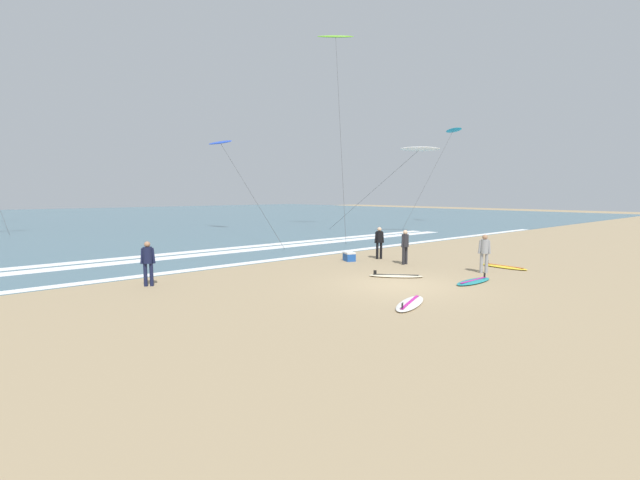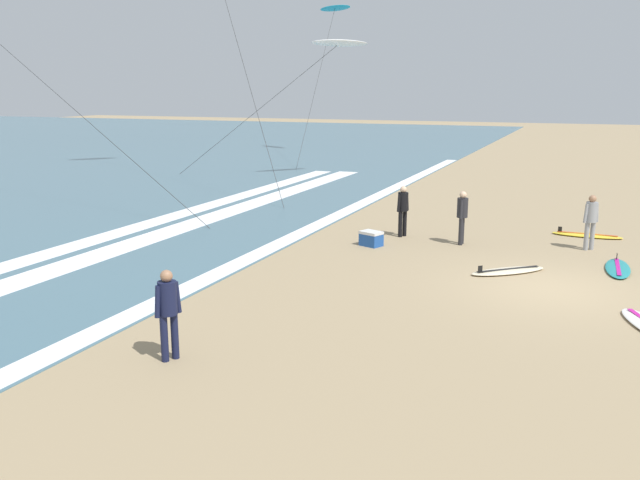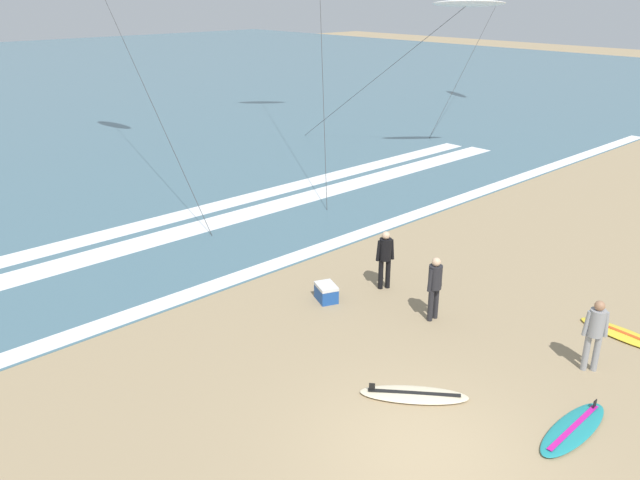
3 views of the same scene
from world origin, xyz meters
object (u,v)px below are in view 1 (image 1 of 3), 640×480
surfer_mid_group (484,250)px  kite_cyan_mid_center (453,131)px  surfer_background_far (148,259)px  surfboard_foreground_flat (504,267)px  cooler_box (349,256)px  surfboard_right_spare (396,276)px  kite_blue_far_left (220,143)px  surfboard_near_water (474,281)px  surfboard_left_pile (410,303)px  surfer_left_near (405,244)px  kite_white_far_right (420,149)px  kite_lime_high_right (336,38)px  surfer_foreground_main (379,240)px

surfer_mid_group → kite_cyan_mid_center: (25.21, 17.51, 8.95)m
surfer_background_far → surfboard_foreground_flat: 14.79m
surfer_mid_group → cooler_box: (-1.87, 5.98, -0.74)m
surfboard_right_spare → kite_blue_far_left: bearing=77.3°
surfer_mid_group → kite_blue_far_left: (1.93, 25.46, 6.62)m
surfboard_near_water → surfboard_left_pile: same height
surfer_left_near → surfboard_right_spare: surfer_left_near is taller
kite_white_far_right → cooler_box: bearing=-155.9°
kite_lime_high_right → surfer_mid_group: bearing=-117.3°
surfboard_left_pile → kite_white_far_right: size_ratio=0.22×
surfer_foreground_main → surfboard_foreground_flat: surfer_foreground_main is taller
surfer_left_near → kite_cyan_mid_center: bearing=28.3°
kite_blue_far_left → cooler_box: size_ratio=21.14×
kite_white_far_right → surfboard_right_spare: bearing=-146.3°
kite_white_far_right → kite_cyan_mid_center: bearing=21.9°
surfer_left_near → surfer_background_far: (-10.70, 2.99, 0.00)m
cooler_box → surfboard_near_water: bearing=-91.9°
surfboard_left_pile → kite_blue_far_left: kite_blue_far_left is taller
surfboard_right_spare → kite_white_far_right: bearing=33.7°
kite_lime_high_right → surfer_foreground_main: bearing=-126.1°
surfboard_left_pile → cooler_box: size_ratio=2.96×
surfer_background_far → surfboard_near_water: (9.27, -7.28, -0.91)m
surfer_foreground_main → surfboard_foreground_flat: (2.16, -5.41, -0.91)m
surfer_left_near → kite_blue_far_left: 23.04m
surfer_foreground_main → surfboard_right_spare: surfer_foreground_main is taller
surfboard_right_spare → kite_blue_far_left: (5.33, 23.61, 7.53)m
surfboard_left_pile → cooler_box: 8.57m
surfboard_near_water → surfboard_left_pile: size_ratio=0.97×
surfer_background_far → surfboard_right_spare: surfer_background_far is taller
kite_cyan_mid_center → surfer_background_far: bearing=-163.3°
surfboard_near_water → kite_white_far_right: size_ratio=0.21×
surfboard_right_spare → kite_blue_far_left: kite_blue_far_left is taller
surfer_mid_group → cooler_box: bearing=107.4°
surfboard_right_spare → surfboard_foreground_flat: same height
surfer_foreground_main → surfboard_foreground_flat: size_ratio=0.75×
surfer_foreground_main → kite_cyan_mid_center: size_ratio=0.14×
surfer_mid_group → surfboard_foreground_flat: (1.90, 0.06, -0.91)m
kite_lime_high_right → kite_blue_far_left: size_ratio=1.10×
surfboard_near_water → kite_blue_far_left: (4.02, 26.20, 7.53)m
surfer_foreground_main → kite_cyan_mid_center: 29.56m
surfboard_near_water → kite_cyan_mid_center: 34.28m
surfboard_near_water → surfboard_foreground_flat: 4.07m
kite_lime_high_right → kite_cyan_mid_center: bearing=-9.5°
surfer_foreground_main → surfboard_left_pile: 9.21m
surfboard_right_spare → cooler_box: (1.53, 4.13, 0.18)m
surfboard_foreground_flat → surfboard_right_spare: bearing=161.4°
surfboard_near_water → cooler_box: size_ratio=2.87×
surfer_left_near → surfer_mid_group: size_ratio=1.00×
surfer_foreground_main → surfer_mid_group: 5.48m
surfer_mid_group → surfboard_left_pile: 6.70m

